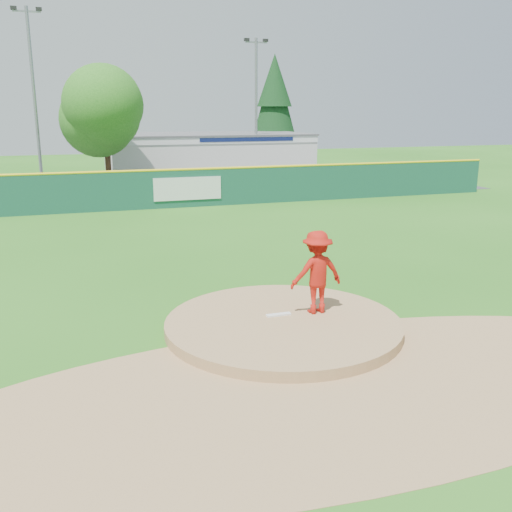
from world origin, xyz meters
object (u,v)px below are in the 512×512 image
object	(u,v)px
light_pole_right	(256,103)
pitcher	(317,272)
conifer_tree	(274,104)
pool_building_grp	(207,155)
van	(64,188)
deciduous_tree	(105,118)
light_pole_left	(34,93)

from	to	relation	value
light_pole_right	pitcher	bearing A→B (deg)	-105.66
conifer_tree	pool_building_grp	bearing A→B (deg)	-150.22
van	conifer_tree	world-z (taller)	conifer_tree
van	conifer_tree	distance (m)	22.45
pool_building_grp	light_pole_right	distance (m)	5.75
deciduous_tree	light_pole_right	size ratio (longest dim) A/B	0.74
conifer_tree	light_pole_left	world-z (taller)	light_pole_left
pitcher	deciduous_tree	size ratio (longest dim) A/B	0.27
pitcher	van	distance (m)	23.51
pitcher	pool_building_grp	distance (m)	32.14
van	light_pole_right	size ratio (longest dim) A/B	0.44
pitcher	pool_building_grp	xyz separation A→B (m)	(5.06, 31.74, 0.41)
pitcher	van	size ratio (longest dim) A/B	0.45
light_pole_right	deciduous_tree	bearing A→B (deg)	-160.02
pitcher	light_pole_right	bearing A→B (deg)	-107.41
pool_building_grp	deciduous_tree	world-z (taller)	deciduous_tree
deciduous_tree	light_pole_left	world-z (taller)	light_pole_left
pool_building_grp	conifer_tree	world-z (taller)	conifer_tree
van	pitcher	bearing A→B (deg)	-168.72
pitcher	light_pole_left	bearing A→B (deg)	-77.20
pitcher	light_pole_left	xyz separation A→B (m)	(-6.94, 26.75, 4.80)
light_pole_right	conifer_tree	bearing A→B (deg)	60.26
conifer_tree	light_pole_left	distance (m)	21.03
pool_building_grp	pitcher	bearing A→B (deg)	-99.05
light_pole_left	pool_building_grp	bearing A→B (deg)	22.60
pool_building_grp	van	bearing A→B (deg)	-140.13
deciduous_tree	light_pole_right	xyz separation A→B (m)	(11.00, 4.00, 0.99)
van	pool_building_grp	size ratio (longest dim) A/B	0.29
van	conifer_tree	xyz separation A→B (m)	(17.69, 12.93, 4.91)
pool_building_grp	light_pole_left	world-z (taller)	light_pole_left
deciduous_tree	conifer_tree	world-z (taller)	conifer_tree
deciduous_tree	conifer_tree	size ratio (longest dim) A/B	0.77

